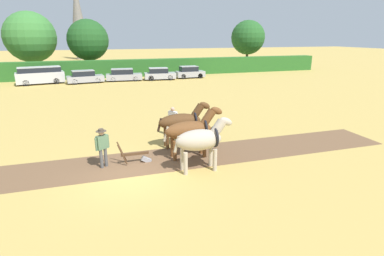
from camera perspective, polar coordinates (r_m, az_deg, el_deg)
ground_plane at (r=12.92m, az=-11.45°, el=-8.71°), size 240.00×240.00×0.00m
plowed_furrow_strip at (r=13.97m, az=-18.79°, el=-7.26°), size 29.96×3.11×0.01m
hedgerow at (r=43.63m, az=-16.49°, el=10.75°), size 66.96×1.80×2.32m
tree_left at (r=49.55m, az=-28.44°, el=14.98°), size 7.01×7.01×8.84m
tree_center_left at (r=47.02m, az=-19.20°, el=15.54°), size 5.77×5.77×7.82m
tree_center at (r=55.60m, az=10.61°, el=16.59°), size 5.85×5.85×8.14m
church_spire at (r=78.86m, az=-20.87°, el=18.76°), size 2.68×2.68×17.42m
draft_horse_lead_left at (r=12.60m, az=1.75°, el=-2.27°), size 2.65×0.96×2.36m
draft_horse_lead_right at (r=14.02m, az=-0.22°, el=-0.34°), size 2.95×0.92×2.44m
draft_horse_trail_left at (r=15.45m, az=-1.91°, el=1.26°), size 2.90×0.89×2.36m
plow at (r=13.89m, az=-10.30°, el=-5.32°), size 1.51×0.46×1.13m
farmer_at_plow at (r=13.53m, az=-16.71°, el=-3.08°), size 0.59×0.44×1.77m
farmer_beside_team at (r=17.00m, az=-3.67°, el=1.65°), size 0.46×0.58×1.74m
parked_van at (r=40.35m, az=-26.96°, el=8.96°), size 5.52×3.02×2.03m
parked_car_left at (r=39.07m, az=-19.76°, el=9.14°), size 4.45×2.41×1.54m
parked_car_center_left at (r=39.64m, az=-12.90°, el=9.81°), size 4.56×2.12×1.54m
parked_car_center at (r=39.86m, az=-6.20°, el=10.19°), size 4.14×2.17×1.56m
parked_car_center_right at (r=41.35m, az=-0.45°, el=10.57°), size 3.86×1.77×1.60m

